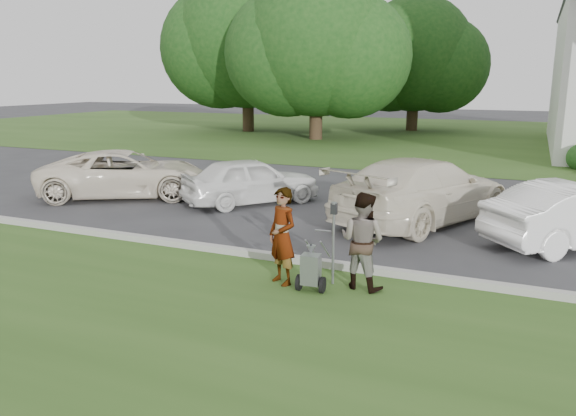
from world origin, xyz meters
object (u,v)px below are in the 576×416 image
Objects in this scene: striping_cart at (311,270)px; car_b at (251,180)px; car_c at (423,190)px; tree_far at (247,44)px; car_a at (126,174)px; tree_left at (316,49)px; person_right at (362,242)px; parking_meter_near at (334,233)px; person_left at (282,237)px; tree_back at (415,59)px.

car_b reaches higher than striping_cart.
car_b is 4.82m from car_c.
tree_far is 12.19× the size of striping_cart.
tree_far is 2.33× the size of car_a.
car_c reaches higher than car_a.
tree_left is 2.12× the size of car_a.
person_right is 7.01m from car_b.
striping_cart is 0.25× the size of car_b.
tree_left is 18.17m from car_b.
parking_meter_near is 5.07m from car_c.
tree_far reaches higher than parking_meter_near.
tree_far reaches higher than tree_left.
tree_far reaches higher than person_left.
tree_left reaches higher than person_right.
car_b is (4.52, -17.02, -4.45)m from tree_left.
tree_far reaches higher than car_c.
tree_far is 1.21× the size of tree_back.
tree_back is 5.87× the size of person_right.
tree_far is 6.95× the size of person_left.
person_right is at bearing -147.45° from car_a.
car_b is (-4.73, 5.16, -0.16)m from person_right.
tree_far is at bearing -23.26° from car_b.
tree_left reaches higher than person_left.
person_left is at bearing -82.62° from tree_back.
parking_meter_near is (14.76, -25.22, -4.78)m from tree_far.
tree_far reaches higher than tree_back.
tree_back is 1.92× the size of car_a.
car_a is 0.92× the size of car_c.
person_right is at bearing 3.53° from parking_meter_near.
tree_left is at bearing 111.52° from parking_meter_near.
person_left is 8.74m from car_a.
tree_left is 18.23m from car_a.
person_right is at bearing 28.33° from striping_cart.
striping_cart is (8.53, -22.67, -4.74)m from tree_left.
car_a is at bearing -87.78° from tree_left.
car_c is at bearing -78.03° from tree_back.
tree_back is (10.00, 5.00, -0.97)m from tree_far.
person_left is 0.33× the size of car_a.
tree_left is at bearing -55.19° from person_right.
car_a is at bearing 142.19° from striping_cart.
tree_far is at bearing 147.43° from person_left.
car_a is at bearing 26.58° from car_c.
car_a is at bearing -72.08° from tree_far.
tree_back is at bearing -37.03° from car_a.
tree_left reaches higher than car_b.
tree_left is 6.35× the size of person_left.
person_left is at bearing -153.41° from car_a.
parking_meter_near reaches higher than striping_cart.
striping_cart is 0.58× the size of person_right.
person_left is (7.95, -22.53, -4.27)m from tree_left.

